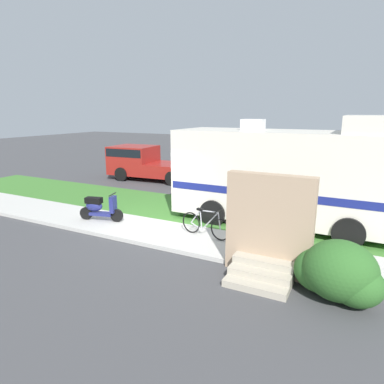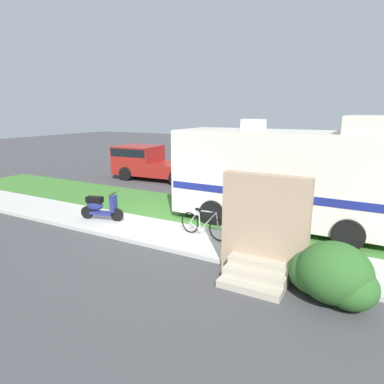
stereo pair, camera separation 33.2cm
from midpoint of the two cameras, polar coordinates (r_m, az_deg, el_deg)
name	(u,v)px [view 2 (the right image)]	position (r m, az deg, el deg)	size (l,w,h in m)	color
ground_plane	(158,220)	(12.02, -5.02, -4.74)	(80.00, 80.00, 0.00)	#424244
sidewalk	(137,228)	(11.08, -8.49, -6.12)	(24.00, 2.00, 0.12)	beige
grass_strip	(180,208)	(13.22, -1.41, -2.80)	(24.00, 3.40, 0.08)	#3D752D
motorhome_rv	(286,175)	(11.44, 16.46, 2.81)	(7.10, 2.66, 3.65)	silver
scooter	(100,207)	(11.88, -14.60, -2.44)	(1.55, 0.64, 0.97)	black
bicycle	(204,225)	(9.99, 2.96, -5.57)	(1.70, 0.52, 0.88)	black
pickup_truck_near	(150,162)	(19.22, -6.63, 5.14)	(5.36, 2.52, 1.85)	maroon
porch_steps	(262,237)	(7.93, 13.06, -7.46)	(2.00, 1.26, 2.40)	#B2A893
bush_by_porch	(332,275)	(7.49, 23.98, -12.80)	(1.75, 1.31, 1.24)	#2D6026
bottle_green	(230,250)	(8.92, 7.54, -9.78)	(0.08, 0.08, 0.30)	navy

